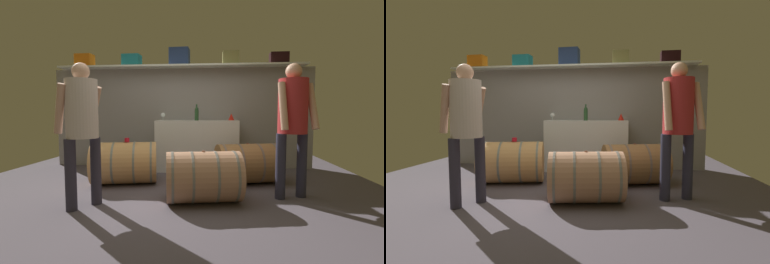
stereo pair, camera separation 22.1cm
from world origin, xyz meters
TOP-DOWN VIEW (x-y plane):
  - ground_plane at (0.00, 0.51)m, footprint 6.25×7.27m
  - back_wall_panel at (0.00, 2.04)m, footprint 5.05×0.10m
  - high_shelf_board at (0.00, 1.89)m, footprint 4.64×0.40m
  - toolcase_orange at (-1.87, 1.89)m, footprint 0.33×0.23m
  - toolcase_teal at (-0.93, 1.89)m, footprint 0.34×0.25m
  - toolcase_navy at (0.00, 1.89)m, footprint 0.37×0.28m
  - toolcase_olive at (0.96, 1.89)m, footprint 0.30×0.26m
  - toolcase_black at (1.84, 1.89)m, footprint 0.33×0.20m
  - work_cabinet at (0.35, 1.71)m, footprint 1.49×0.54m
  - wine_bottle_green at (0.34, 1.61)m, footprint 0.07×0.07m
  - wine_glass at (-0.27, 1.63)m, footprint 0.09×0.09m
  - red_funnel at (0.98, 1.79)m, footprint 0.11×0.11m
  - wine_barrel_near at (-0.68, 0.68)m, footprint 1.05×0.81m
  - wine_barrel_far at (0.54, -0.04)m, footprint 0.97×0.74m
  - wine_barrel_flank at (1.17, 0.86)m, footprint 1.04×0.80m
  - tasting_cup at (-0.64, 0.68)m, footprint 0.07×0.07m
  - winemaker_pouring at (-0.80, -0.33)m, footprint 0.49×0.53m
  - visitor_tasting at (1.63, 0.20)m, footprint 0.53×0.44m

SIDE VIEW (x-z plane):
  - ground_plane at x=0.00m, z-range -0.02..0.00m
  - wine_barrel_flank at x=1.17m, z-range 0.00..0.61m
  - wine_barrel_far at x=0.54m, z-range 0.00..0.61m
  - wine_barrel_near at x=-0.68m, z-range 0.00..0.64m
  - work_cabinet at x=0.35m, z-range 0.00..0.93m
  - tasting_cup at x=-0.64m, z-range 0.63..0.69m
  - back_wall_panel at x=0.00m, z-range 0.00..1.92m
  - winemaker_pouring at x=-0.80m, z-range 0.18..1.80m
  - red_funnel at x=0.98m, z-range 0.93..1.05m
  - wine_glass at x=-0.27m, z-range 0.95..1.09m
  - visitor_tasting at x=1.63m, z-range 0.19..1.86m
  - wine_bottle_green at x=0.34m, z-range 0.91..1.20m
  - high_shelf_board at x=0.00m, z-range 1.92..1.96m
  - toolcase_black at x=1.84m, z-range 1.96..2.17m
  - toolcase_teal at x=-0.93m, z-range 1.96..2.18m
  - toolcase_olive at x=0.96m, z-range 1.96..2.20m
  - toolcase_orange at x=-1.87m, z-range 1.96..2.20m
  - toolcase_navy at x=0.00m, z-range 1.96..2.28m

